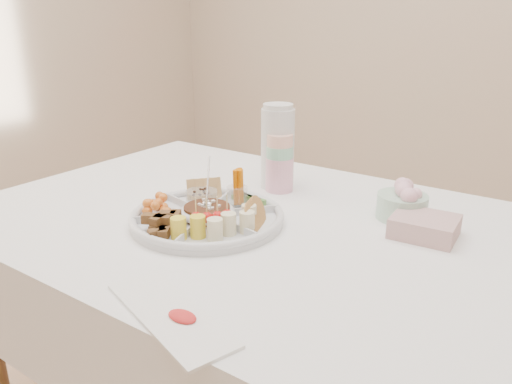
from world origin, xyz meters
The scene contains 14 objects.
dining_table centered at (0.00, 0.00, 0.38)m, with size 1.52×1.02×0.76m, color white.
party_tray centered at (-0.09, -0.10, 0.78)m, with size 0.38×0.38×0.04m, color silver.
bean_dip centered at (-0.09, -0.10, 0.79)m, with size 0.12×0.12×0.04m, color #431B0C.
tortillas centered at (0.04, -0.06, 0.80)m, with size 0.09×0.09×0.05m, color olive, non-canonical shape.
carrot_cucumber centered at (-0.06, 0.03, 0.82)m, with size 0.11×0.11×0.10m, color #D66600, non-canonical shape.
pita_raisins centered at (-0.18, -0.01, 0.80)m, with size 0.12×0.12×0.06m, color #E8C580, non-canonical shape.
cherries centered at (-0.21, -0.14, 0.79)m, with size 0.10×0.10×0.04m, color orange, non-canonical shape.
granola_chunks centered at (-0.11, -0.22, 0.79)m, with size 0.10×0.10×0.05m, color #3C2314, non-canonical shape.
banana_tomato centered at (0.01, -0.18, 0.82)m, with size 0.12×0.12×0.10m, color #FFF27D, non-canonical shape.
cup_stack centered at (-0.07, 0.22, 0.87)m, with size 0.08×0.08×0.23m, color silver.
thermos centered at (-0.10, 0.25, 0.89)m, with size 0.10×0.10×0.26m, color silver.
flower_bowl centered at (0.30, 0.22, 0.81)m, with size 0.13×0.13×0.10m, color #96D0B1.
napkin_stack centered at (0.38, 0.14, 0.78)m, with size 0.15×0.13×0.05m, color #C29695.
placemat centered at (0.13, -0.45, 0.76)m, with size 0.31×0.10×0.01m, color white.
Camera 1 is at (0.68, -0.98, 1.25)m, focal length 35.00 mm.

